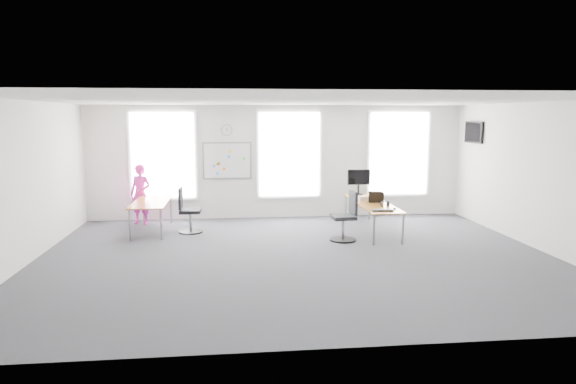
{
  "coord_description": "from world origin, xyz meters",
  "views": [
    {
      "loc": [
        -1.22,
        -9.61,
        2.71
      ],
      "look_at": [
        -0.04,
        1.2,
        1.1
      ],
      "focal_mm": 32.0,
      "sensor_mm": 36.0,
      "label": 1
    }
  ],
  "objects": [
    {
      "name": "mouse",
      "position": [
        2.31,
        1.13,
        0.71
      ],
      "size": [
        0.07,
        0.11,
        0.04
      ],
      "primitive_type": "ellipsoid",
      "rotation": [
        0.0,
        0.0,
        -0.05
      ],
      "color": "black",
      "rests_on": "desk_right"
    },
    {
      "name": "wall_clock",
      "position": [
        -1.35,
        3.97,
        2.35
      ],
      "size": [
        0.3,
        0.04,
        0.3
      ],
      "primitive_type": "cylinder",
      "rotation": [
        1.57,
        0.0,
        0.0
      ],
      "color": "gray",
      "rests_on": "wall_back"
    },
    {
      "name": "wall_left",
      "position": [
        -5.0,
        0.0,
        1.5
      ],
      "size": [
        0.0,
        10.0,
        10.0
      ],
      "primitive_type": "plane",
      "rotation": [
        1.57,
        0.0,
        1.57
      ],
      "color": "white",
      "rests_on": "ground"
    },
    {
      "name": "lens_cap",
      "position": [
        2.14,
        1.46,
        0.69
      ],
      "size": [
        0.08,
        0.08,
        0.01
      ],
      "primitive_type": "cylinder",
      "rotation": [
        0.0,
        0.0,
        -0.26
      ],
      "color": "black",
      "rests_on": "desk_right"
    },
    {
      "name": "window_left",
      "position": [
        -3.0,
        3.97,
        1.7
      ],
      "size": [
        1.6,
        0.06,
        2.2
      ],
      "primitive_type": "cube",
      "color": "white",
      "rests_on": "wall_back"
    },
    {
      "name": "chair_right",
      "position": [
        1.24,
        1.21,
        0.48
      ],
      "size": [
        0.58,
        0.58,
        1.09
      ],
      "rotation": [
        0.0,
        0.0,
        -1.49
      ],
      "color": "black",
      "rests_on": "ground"
    },
    {
      "name": "keyboard",
      "position": [
        1.98,
        0.95,
        0.7
      ],
      "size": [
        0.47,
        0.21,
        0.02
      ],
      "primitive_type": "cube",
      "rotation": [
        0.0,
        0.0,
        -0.1
      ],
      "color": "black",
      "rests_on": "desk_right"
    },
    {
      "name": "floor",
      "position": [
        0.0,
        0.0,
        0.0
      ],
      "size": [
        10.0,
        10.0,
        0.0
      ],
      "primitive_type": "plane",
      "color": "#27272C",
      "rests_on": "ground"
    },
    {
      "name": "paper_stack",
      "position": [
        1.94,
        2.29,
        0.75
      ],
      "size": [
        0.37,
        0.3,
        0.12
      ],
      "primitive_type": "cube",
      "rotation": [
        0.0,
        0.0,
        0.1
      ],
      "color": "beige",
      "rests_on": "desk_right"
    },
    {
      "name": "chair_left",
      "position": [
        -2.27,
        2.39,
        0.46
      ],
      "size": [
        0.56,
        0.56,
        1.06
      ],
      "rotation": [
        0.0,
        0.0,
        1.54
      ],
      "color": "black",
      "rests_on": "ground"
    },
    {
      "name": "monitor",
      "position": [
        2.04,
        3.28,
        1.08
      ],
      "size": [
        0.59,
        0.24,
        0.66
      ],
      "rotation": [
        0.0,
        0.0,
        0.02
      ],
      "color": "black",
      "rests_on": "desk_right"
    },
    {
      "name": "ceiling",
      "position": [
        0.0,
        0.0,
        3.0
      ],
      "size": [
        10.0,
        10.0,
        0.0
      ],
      "primitive_type": "plane",
      "rotation": [
        3.14,
        0.0,
        0.0
      ],
      "color": "silver",
      "rests_on": "ground"
    },
    {
      "name": "whiteboard",
      "position": [
        -1.35,
        3.97,
        1.55
      ],
      "size": [
        1.2,
        0.03,
        0.9
      ],
      "primitive_type": "cube",
      "color": "silver",
      "rests_on": "wall_back"
    },
    {
      "name": "headphones",
      "position": [
        2.21,
        1.57,
        0.74
      ],
      "size": [
        0.2,
        0.11,
        0.12
      ],
      "rotation": [
        0.0,
        0.0,
        0.2
      ],
      "color": "black",
      "rests_on": "desk_right"
    },
    {
      "name": "person",
      "position": [
        -3.53,
        3.52,
        0.76
      ],
      "size": [
        0.65,
        0.54,
        1.52
      ],
      "primitive_type": "imported",
      "rotation": [
        0.0,
        0.0,
        -0.37
      ],
      "color": "#E72BAF",
      "rests_on": "ground"
    },
    {
      "name": "wall_right",
      "position": [
        5.0,
        0.0,
        1.5
      ],
      "size": [
        0.0,
        10.0,
        10.0
      ],
      "primitive_type": "plane",
      "rotation": [
        1.57,
        0.0,
        -1.57
      ],
      "color": "white",
      "rests_on": "ground"
    },
    {
      "name": "wall_back",
      "position": [
        0.0,
        4.0,
        1.5
      ],
      "size": [
        10.0,
        0.0,
        10.0
      ],
      "primitive_type": "plane",
      "rotation": [
        1.57,
        0.0,
        0.0
      ],
      "color": "white",
      "rests_on": "ground"
    },
    {
      "name": "laptop_sleeve",
      "position": [
        2.13,
        1.98,
        0.82
      ],
      "size": [
        0.34,
        0.27,
        0.27
      ],
      "rotation": [
        0.0,
        0.0,
        -0.3
      ],
      "color": "black",
      "rests_on": "desk_right"
    },
    {
      "name": "desk_right",
      "position": [
        2.06,
        2.09,
        0.64
      ],
      "size": [
        0.75,
        2.83,
        0.69
      ],
      "color": "orange",
      "rests_on": "ground"
    },
    {
      "name": "desk_left",
      "position": [
        -3.13,
        2.61,
        0.66
      ],
      "size": [
        0.8,
        1.99,
        0.73
      ],
      "color": "orange",
      "rests_on": "ground"
    },
    {
      "name": "tv",
      "position": [
        4.95,
        3.0,
        2.3
      ],
      "size": [
        0.06,
        0.9,
        0.55
      ],
      "primitive_type": "cube",
      "color": "black",
      "rests_on": "wall_right"
    },
    {
      "name": "wall_front",
      "position": [
        0.0,
        -4.0,
        1.5
      ],
      "size": [
        10.0,
        0.0,
        10.0
      ],
      "primitive_type": "plane",
      "rotation": [
        -1.57,
        0.0,
        0.0
      ],
      "color": "white",
      "rests_on": "ground"
    },
    {
      "name": "window_right",
      "position": [
        3.3,
        3.97,
        1.7
      ],
      "size": [
        1.6,
        0.06,
        2.2
      ],
      "primitive_type": "cube",
      "color": "white",
      "rests_on": "wall_back"
    },
    {
      "name": "window_mid",
      "position": [
        0.3,
        3.97,
        1.7
      ],
      "size": [
        1.6,
        0.06,
        2.2
      ],
      "primitive_type": "cube",
      "color": "white",
      "rests_on": "wall_back"
    }
  ]
}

